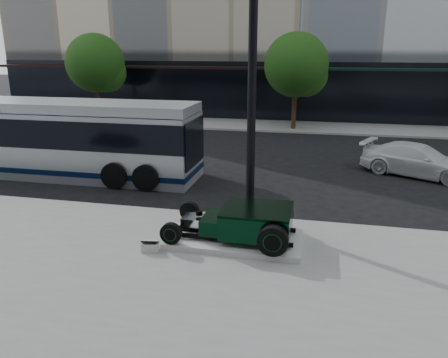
% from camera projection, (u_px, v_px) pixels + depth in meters
% --- Properties ---
extents(ground, '(120.00, 120.00, 0.00)m').
position_uv_depth(ground, '(238.00, 196.00, 14.99)').
color(ground, black).
rests_on(ground, ground).
extents(sidewalk_far, '(70.00, 4.00, 0.12)m').
position_uv_depth(sidewalk_far, '(278.00, 126.00, 28.06)').
color(sidewalk_far, gray).
rests_on(sidewalk_far, ground).
extents(street_trees, '(29.80, 3.80, 5.70)m').
position_uv_depth(street_trees, '(298.00, 67.00, 25.88)').
color(street_trees, black).
rests_on(street_trees, sidewalk_far).
extents(display_plinth, '(3.40, 1.80, 0.15)m').
position_uv_depth(display_plinth, '(235.00, 239.00, 11.19)').
color(display_plinth, silver).
rests_on(display_plinth, sidewalk_near).
extents(hot_rod, '(3.22, 2.00, 0.81)m').
position_uv_depth(hot_rod, '(248.00, 222.00, 10.97)').
color(hot_rod, black).
rests_on(hot_rod, display_plinth).
extents(info_plaque, '(0.44, 0.36, 0.31)m').
position_uv_depth(info_plaque, '(150.00, 246.00, 10.67)').
color(info_plaque, silver).
rests_on(info_plaque, sidewalk_near).
extents(lamppost, '(0.42, 0.42, 7.64)m').
position_uv_depth(lamppost, '(252.00, 97.00, 11.45)').
color(lamppost, black).
rests_on(lamppost, sidewalk_near).
extents(transit_bus, '(12.12, 2.88, 2.92)m').
position_uv_depth(transit_bus, '(49.00, 137.00, 17.29)').
color(transit_bus, silver).
rests_on(transit_bus, ground).
extents(white_sedan, '(4.66, 3.40, 1.25)m').
position_uv_depth(white_sedan, '(418.00, 160.00, 17.24)').
color(white_sedan, white).
rests_on(white_sedan, ground).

